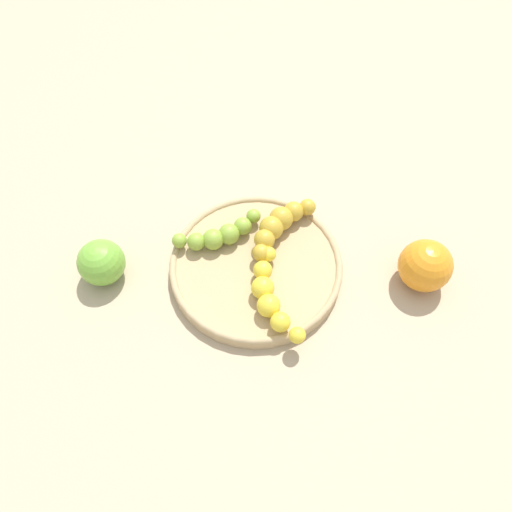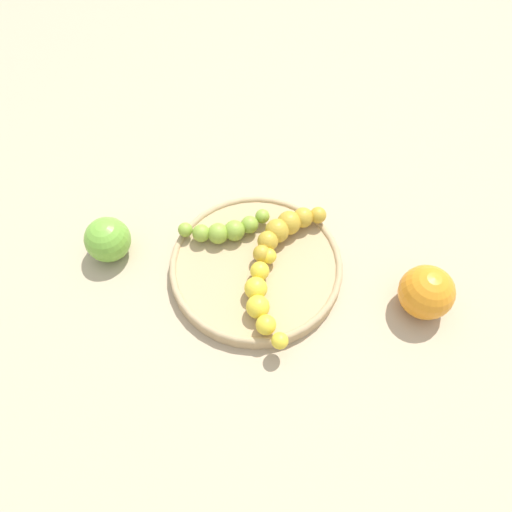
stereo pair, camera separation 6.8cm
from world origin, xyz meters
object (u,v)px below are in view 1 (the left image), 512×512
object	(u,v)px
banana_yellow	(270,295)
fruit_bowl	(256,266)
banana_green	(220,234)
orange_fruit	(425,266)
apple_green	(101,262)
banana_spotted	(279,225)

from	to	relation	value
banana_yellow	fruit_bowl	bearing A→B (deg)	-88.60
banana_green	orange_fruit	size ratio (longest dim) A/B	1.71
apple_green	orange_fruit	world-z (taller)	orange_fruit
banana_yellow	orange_fruit	bearing A→B (deg)	176.17
banana_green	orange_fruit	world-z (taller)	orange_fruit
banana_spotted	orange_fruit	xyz separation A→B (m)	(0.21, -0.07, 0.00)
banana_yellow	apple_green	size ratio (longest dim) A/B	2.18
banana_green	banana_yellow	distance (m)	0.13
apple_green	fruit_bowl	bearing A→B (deg)	4.15
banana_spotted	apple_green	size ratio (longest dim) A/B	1.67
banana_green	banana_yellow	world-z (taller)	same
banana_yellow	banana_spotted	bearing A→B (deg)	-112.81
orange_fruit	banana_yellow	bearing A→B (deg)	-166.05
fruit_bowl	banana_yellow	xyz separation A→B (m)	(0.02, -0.06, 0.02)
fruit_bowl	banana_spotted	xyz separation A→B (m)	(0.03, 0.06, 0.03)
banana_spotted	banana_yellow	world-z (taller)	banana_spotted
fruit_bowl	orange_fruit	bearing A→B (deg)	-1.90
banana_yellow	orange_fruit	xyz separation A→B (m)	(0.22, 0.05, 0.00)
banana_spotted	banana_yellow	xyz separation A→B (m)	(-0.01, -0.12, -0.00)
fruit_bowl	banana_yellow	bearing A→B (deg)	-70.82
fruit_bowl	banana_green	world-z (taller)	banana_green
banana_green	banana_yellow	bearing A→B (deg)	12.31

